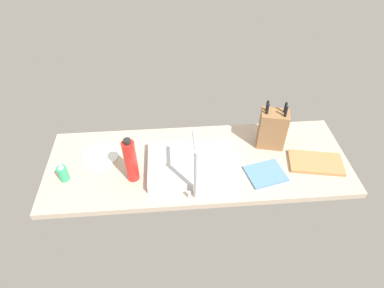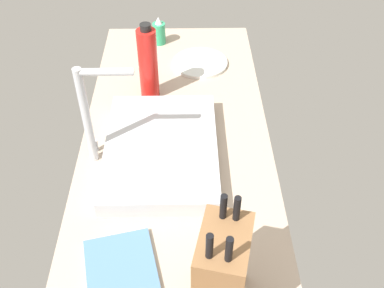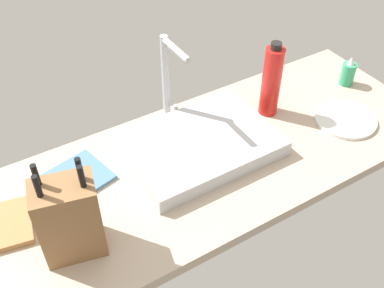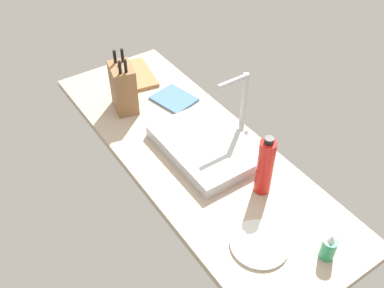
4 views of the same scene
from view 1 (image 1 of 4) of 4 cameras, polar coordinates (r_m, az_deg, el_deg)
The scene contains 9 objects.
countertop_slab at distance 179.64cm, azimuth 1.09°, elevation -3.42°, with size 164.45×58.14×3.50cm, color tan.
sink_basin at distance 173.35cm, azimuth -0.08°, elevation -3.51°, with size 46.06×32.50×5.22cm, color #B7BABF.
faucet at distance 149.48cm, azimuth 0.68°, elevation -4.41°, with size 5.50×15.43×31.23cm.
knife_block at distance 185.59cm, azimuth 13.93°, elevation 2.58°, with size 16.70×13.08×29.03cm.
cutting_board at distance 188.70cm, azimuth 20.91°, elevation -3.08°, with size 28.33×16.10×1.80cm, color #9E7042.
soap_bottle at distance 178.82cm, azimuth -21.74°, elevation -4.71°, with size 5.10×5.10×11.32cm.
water_bottle at distance 163.87cm, azimuth -10.73°, elevation -2.90°, with size 6.42×6.42×26.84cm.
dinner_plate at distance 188.08cm, azimuth -15.81°, elevation -1.82°, with size 20.73×20.73×1.20cm, color silver.
dish_towel at distance 175.71cm, azimuth 12.78°, elevation -5.09°, with size 19.36×16.08×1.20cm, color teal.
Camera 1 is at (13.09, 122.54, 132.45)cm, focal length 30.37 mm.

